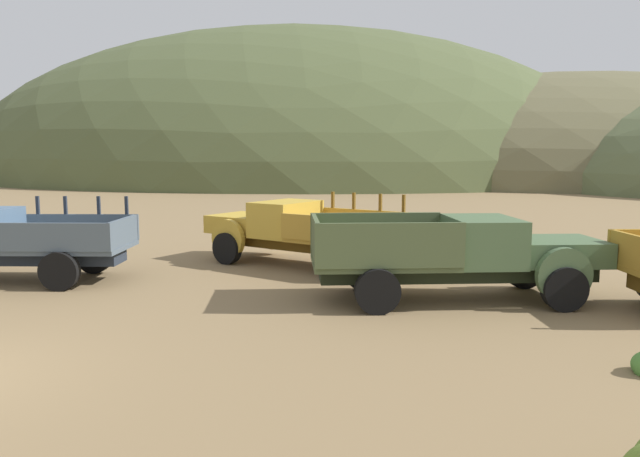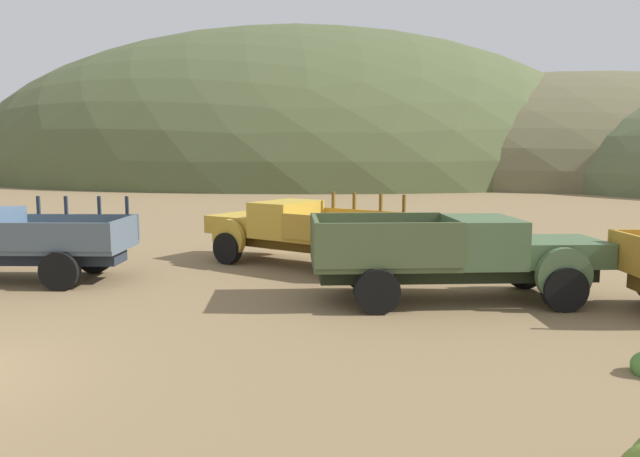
{
  "view_description": "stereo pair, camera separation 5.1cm",
  "coord_description": "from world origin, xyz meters",
  "views": [
    {
      "loc": [
        7.98,
        -6.44,
        3.34
      ],
      "look_at": [
        4.16,
        7.48,
        1.53
      ],
      "focal_mm": 33.83,
      "sensor_mm": 36.0,
      "label": 1
    },
    {
      "loc": [
        8.03,
        -6.42,
        3.34
      ],
      "look_at": [
        4.16,
        7.48,
        1.53
      ],
      "focal_mm": 33.83,
      "sensor_mm": 36.0,
      "label": 2
    }
  ],
  "objects": [
    {
      "name": "hill_far_right",
      "position": [
        16.54,
        82.36,
        0.0
      ],
      "size": [
        81.06,
        72.29,
        27.14
      ],
      "primitive_type": "ellipsoid",
      "color": "brown",
      "rests_on": "ground"
    },
    {
      "name": "truck_weathered_green",
      "position": [
        7.8,
        7.51,
        1.02
      ],
      "size": [
        6.83,
        4.07,
        1.91
      ],
      "rotation": [
        0.0,
        0.0,
        0.32
      ],
      "color": "#232B1B",
      "rests_on": "ground"
    },
    {
      "name": "truck_faded_yellow",
      "position": [
        2.31,
        10.69,
        1.02
      ],
      "size": [
        6.59,
        3.99,
        2.16
      ],
      "rotation": [
        0.0,
        0.0,
        2.82
      ],
      "color": "brown",
      "rests_on": "ground"
    },
    {
      "name": "bush_between_trucks",
      "position": [
        -4.75,
        11.0,
        0.2
      ],
      "size": [
        1.0,
        0.97,
        0.86
      ],
      "color": "#5B8E42",
      "rests_on": "ground"
    },
    {
      "name": "hill_far_left",
      "position": [
        -19.43,
        76.24,
        0.0
      ],
      "size": [
        88.85,
        75.4,
        39.63
      ],
      "primitive_type": "ellipsoid",
      "color": "#4C5633",
      "rests_on": "ground"
    }
  ]
}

